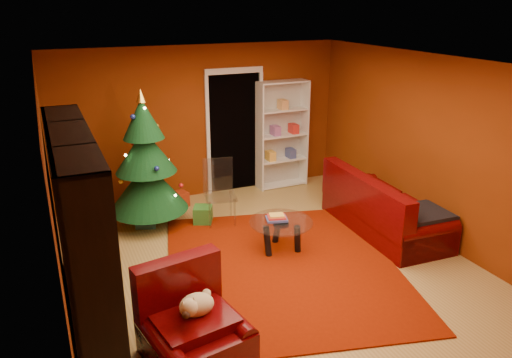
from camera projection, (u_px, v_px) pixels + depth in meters
name	position (u px, v px, depth m)	size (l,w,h in m)	color
floor	(268.00, 265.00, 6.60)	(5.00, 5.50, 0.05)	#A18142
ceiling	(270.00, 61.00, 5.71)	(5.00, 5.50, 0.05)	silver
wall_back	(201.00, 122.00, 8.55)	(5.00, 0.05, 2.60)	maroon
wall_left	(50.00, 201.00, 5.21)	(0.05, 5.50, 2.60)	maroon
wall_right	(430.00, 147.00, 7.10)	(0.05, 5.50, 2.60)	maroon
doorway	(235.00, 133.00, 8.82)	(1.06, 0.60, 2.16)	black
rug	(282.00, 267.00, 6.48)	(2.92, 3.41, 0.02)	#771701
media_unit	(81.00, 231.00, 5.11)	(0.42, 2.74, 2.10)	black
christmas_tree	(146.00, 161.00, 7.39)	(1.19, 1.19, 2.11)	#0B3616
gift_box_teal	(146.00, 217.00, 7.64)	(0.30, 0.30, 0.30)	teal
gift_box_green	(203.00, 215.00, 7.73)	(0.28, 0.28, 0.28)	#297324
gift_box_red	(180.00, 199.00, 8.38)	(0.25, 0.25, 0.25)	maroon
white_bookshelf	(282.00, 135.00, 9.03)	(0.92, 0.33, 2.00)	white
armchair	(195.00, 326.00, 4.71)	(0.97, 0.97, 0.76)	#420305
dog	(197.00, 305.00, 4.71)	(0.40, 0.30, 0.25)	beige
sofa	(386.00, 202.00, 7.39)	(2.12, 0.95, 0.91)	#420305
coffee_table	(281.00, 236.00, 6.85)	(0.87, 0.87, 0.54)	gray
acrylic_chair	(220.00, 196.00, 7.62)	(0.46, 0.50, 0.90)	#66605B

